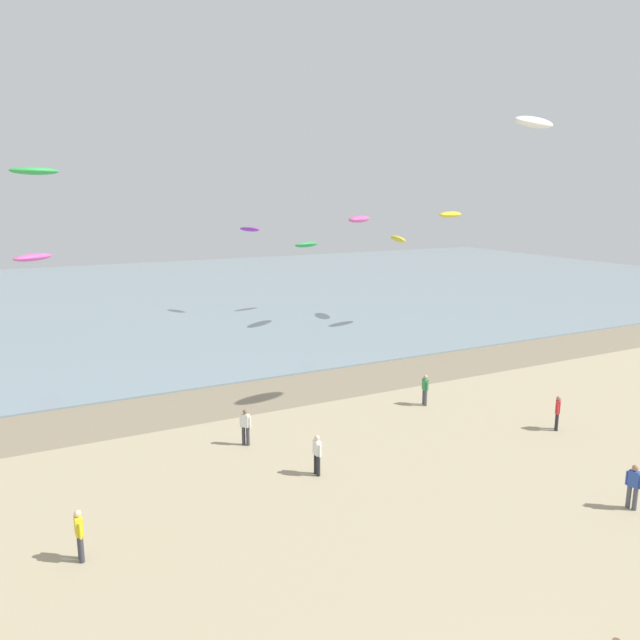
{
  "coord_description": "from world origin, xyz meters",
  "views": [
    {
      "loc": [
        -9.16,
        -5.23,
        11.14
      ],
      "look_at": [
        -0.08,
        12.53,
        6.98
      ],
      "focal_mm": 33.49,
      "sensor_mm": 36.0,
      "label": 1
    }
  ],
  "objects_px": {
    "person_nearest_camera": "(317,454)",
    "person_mid_beach": "(633,485)",
    "kite_aloft_3": "(250,229)",
    "kite_aloft_4": "(450,215)",
    "kite_aloft_1": "(359,219)",
    "kite_aloft_7": "(398,239)",
    "person_by_waterline": "(79,534)",
    "kite_aloft_5": "(34,171)",
    "kite_aloft_6": "(33,257)",
    "kite_aloft_0": "(534,122)",
    "kite_aloft_10": "(306,245)",
    "person_trailing_behind": "(425,389)",
    "person_far_down_beach": "(245,426)",
    "person_right_flank": "(557,412)"
  },
  "relations": [
    {
      "from": "person_by_waterline",
      "to": "kite_aloft_5",
      "type": "height_order",
      "value": "kite_aloft_5"
    },
    {
      "from": "kite_aloft_7",
      "to": "kite_aloft_10",
      "type": "xyz_separation_m",
      "value": [
        -5.82,
        6.87,
        -0.78
      ]
    },
    {
      "from": "person_far_down_beach",
      "to": "person_nearest_camera",
      "type": "bearing_deg",
      "value": -69.38
    },
    {
      "from": "person_far_down_beach",
      "to": "kite_aloft_5",
      "type": "height_order",
      "value": "kite_aloft_5"
    },
    {
      "from": "person_nearest_camera",
      "to": "kite_aloft_7",
      "type": "distance_m",
      "value": 32.84
    },
    {
      "from": "person_by_waterline",
      "to": "kite_aloft_6",
      "type": "height_order",
      "value": "kite_aloft_6"
    },
    {
      "from": "kite_aloft_3",
      "to": "person_trailing_behind",
      "type": "bearing_deg",
      "value": 155.39
    },
    {
      "from": "kite_aloft_0",
      "to": "person_by_waterline",
      "type": "bearing_deg",
      "value": -4.08
    },
    {
      "from": "person_far_down_beach",
      "to": "kite_aloft_3",
      "type": "height_order",
      "value": "kite_aloft_3"
    },
    {
      "from": "person_by_waterline",
      "to": "kite_aloft_3",
      "type": "height_order",
      "value": "kite_aloft_3"
    },
    {
      "from": "kite_aloft_7",
      "to": "kite_aloft_0",
      "type": "bearing_deg",
      "value": -3.65
    },
    {
      "from": "kite_aloft_1",
      "to": "kite_aloft_10",
      "type": "xyz_separation_m",
      "value": [
        -0.78,
        8.51,
        -2.69
      ]
    },
    {
      "from": "kite_aloft_0",
      "to": "kite_aloft_3",
      "type": "xyz_separation_m",
      "value": [
        -3.11,
        31.09,
        -6.52
      ]
    },
    {
      "from": "person_by_waterline",
      "to": "kite_aloft_5",
      "type": "bearing_deg",
      "value": 89.06
    },
    {
      "from": "person_nearest_camera",
      "to": "person_mid_beach",
      "type": "xyz_separation_m",
      "value": [
        8.94,
        -7.6,
        0.0
      ]
    },
    {
      "from": "person_by_waterline",
      "to": "kite_aloft_10",
      "type": "distance_m",
      "value": 41.56
    },
    {
      "from": "kite_aloft_0",
      "to": "person_nearest_camera",
      "type": "bearing_deg",
      "value": -5.26
    },
    {
      "from": "person_nearest_camera",
      "to": "kite_aloft_3",
      "type": "height_order",
      "value": "kite_aloft_3"
    },
    {
      "from": "person_right_flank",
      "to": "kite_aloft_10",
      "type": "height_order",
      "value": "kite_aloft_10"
    },
    {
      "from": "person_nearest_camera",
      "to": "kite_aloft_0",
      "type": "xyz_separation_m",
      "value": [
        12.71,
        1.95,
        13.69
      ]
    },
    {
      "from": "person_far_down_beach",
      "to": "kite_aloft_1",
      "type": "distance_m",
      "value": 26.89
    },
    {
      "from": "person_right_flank",
      "to": "kite_aloft_4",
      "type": "relative_size",
      "value": 0.54
    },
    {
      "from": "kite_aloft_1",
      "to": "kite_aloft_5",
      "type": "distance_m",
      "value": 26.81
    },
    {
      "from": "kite_aloft_0",
      "to": "kite_aloft_10",
      "type": "height_order",
      "value": "kite_aloft_0"
    },
    {
      "from": "person_by_waterline",
      "to": "person_nearest_camera",
      "type": "bearing_deg",
      "value": 11.52
    },
    {
      "from": "kite_aloft_6",
      "to": "kite_aloft_7",
      "type": "height_order",
      "value": "kite_aloft_7"
    },
    {
      "from": "person_by_waterline",
      "to": "kite_aloft_0",
      "type": "xyz_separation_m",
      "value": [
        21.88,
        3.81,
        13.69
      ]
    },
    {
      "from": "person_mid_beach",
      "to": "person_by_waterline",
      "type": "relative_size",
      "value": 1.0
    },
    {
      "from": "person_right_flank",
      "to": "person_trailing_behind",
      "type": "xyz_separation_m",
      "value": [
        -3.56,
        5.76,
        0.0
      ]
    },
    {
      "from": "kite_aloft_4",
      "to": "kite_aloft_6",
      "type": "distance_m",
      "value": 33.85
    },
    {
      "from": "kite_aloft_6",
      "to": "kite_aloft_10",
      "type": "bearing_deg",
      "value": 139.36
    },
    {
      "from": "kite_aloft_3",
      "to": "kite_aloft_4",
      "type": "xyz_separation_m",
      "value": [
        12.68,
        -13.43,
        1.54
      ]
    },
    {
      "from": "kite_aloft_4",
      "to": "kite_aloft_0",
      "type": "bearing_deg",
      "value": -139.35
    },
    {
      "from": "person_by_waterline",
      "to": "person_trailing_behind",
      "type": "bearing_deg",
      "value": 20.03
    },
    {
      "from": "person_mid_beach",
      "to": "kite_aloft_5",
      "type": "xyz_separation_m",
      "value": [
        -17.87,
        20.3,
        11.41
      ]
    },
    {
      "from": "person_by_waterline",
      "to": "kite_aloft_5",
      "type": "relative_size",
      "value": 0.74
    },
    {
      "from": "person_right_flank",
      "to": "kite_aloft_7",
      "type": "distance_m",
      "value": 27.76
    },
    {
      "from": "kite_aloft_5",
      "to": "kite_aloft_7",
      "type": "distance_m",
      "value": 32.31
    },
    {
      "from": "person_mid_beach",
      "to": "kite_aloft_6",
      "type": "xyz_separation_m",
      "value": [
        -17.86,
        39.9,
        5.45
      ]
    },
    {
      "from": "person_far_down_beach",
      "to": "kite_aloft_4",
      "type": "xyz_separation_m",
      "value": [
        23.84,
        15.47,
        8.71
      ]
    },
    {
      "from": "person_mid_beach",
      "to": "kite_aloft_3",
      "type": "relative_size",
      "value": 0.68
    },
    {
      "from": "person_far_down_beach",
      "to": "kite_aloft_4",
      "type": "height_order",
      "value": "kite_aloft_4"
    },
    {
      "from": "kite_aloft_5",
      "to": "kite_aloft_10",
      "type": "relative_size",
      "value": 0.83
    },
    {
      "from": "person_mid_beach",
      "to": "kite_aloft_3",
      "type": "height_order",
      "value": "kite_aloft_3"
    },
    {
      "from": "person_trailing_behind",
      "to": "kite_aloft_1",
      "type": "relative_size",
      "value": 0.48
    },
    {
      "from": "person_nearest_camera",
      "to": "kite_aloft_3",
      "type": "distance_m",
      "value": 35.14
    },
    {
      "from": "kite_aloft_1",
      "to": "kite_aloft_3",
      "type": "height_order",
      "value": "kite_aloft_1"
    },
    {
      "from": "kite_aloft_3",
      "to": "kite_aloft_4",
      "type": "distance_m",
      "value": 18.53
    },
    {
      "from": "person_mid_beach",
      "to": "person_far_down_beach",
      "type": "bearing_deg",
      "value": 131.81
    },
    {
      "from": "kite_aloft_10",
      "to": "person_far_down_beach",
      "type": "bearing_deg",
      "value": 43.21
    }
  ]
}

